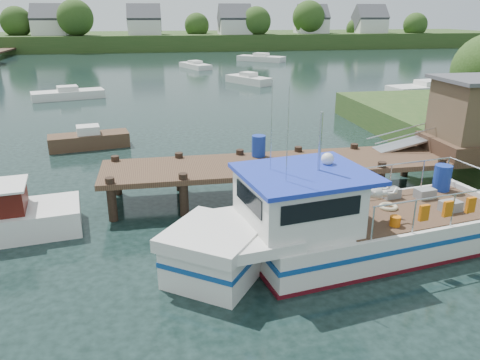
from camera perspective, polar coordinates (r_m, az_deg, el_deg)
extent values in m
plane|color=black|center=(18.65, 2.20, -2.04)|extent=(160.00, 160.00, 0.00)
cube|color=#2F481D|center=(101.12, -8.44, 16.47)|extent=(140.00, 24.00, 3.00)
cylinder|color=#332114|center=(99.02, -25.34, 15.21)|extent=(0.60, 0.60, 4.20)
sphere|color=#2D4A1A|center=(98.92, -25.61, 16.99)|extent=(5.54, 5.54, 5.54)
cylinder|color=#332114|center=(92.95, -19.18, 15.98)|extent=(0.60, 0.60, 4.80)
sphere|color=#2D4A1A|center=(92.84, -19.44, 18.16)|extent=(6.34, 6.34, 6.34)
cylinder|color=#332114|center=(94.08, -12.07, 16.09)|extent=(0.60, 0.60, 3.00)
sphere|color=#2D4A1A|center=(93.97, -12.17, 17.44)|extent=(3.96, 3.96, 3.96)
cylinder|color=#332114|center=(96.43, -5.23, 16.68)|extent=(0.60, 0.60, 3.60)
sphere|color=#2D4A1A|center=(96.33, -5.29, 18.27)|extent=(4.75, 4.75, 4.75)
cylinder|color=#332114|center=(94.12, 1.98, 16.86)|extent=(0.60, 0.60, 4.20)
sphere|color=#2D4A1A|center=(94.02, 2.00, 18.75)|extent=(5.54, 5.54, 5.54)
cylinder|color=#332114|center=(98.92, 8.25, 16.99)|extent=(0.60, 0.60, 4.80)
sphere|color=#2D4A1A|center=(98.82, 8.36, 19.05)|extent=(6.34, 6.34, 6.34)
cylinder|color=#332114|center=(104.74, 13.84, 16.30)|extent=(0.60, 0.60, 3.00)
sphere|color=#2D4A1A|center=(104.65, 13.94, 17.51)|extent=(3.96, 3.96, 3.96)
cylinder|color=#332114|center=(106.10, 20.41, 15.87)|extent=(0.60, 0.60, 3.60)
sphere|color=#2D4A1A|center=(106.00, 20.58, 17.29)|extent=(4.75, 4.75, 4.75)
cube|color=silver|center=(96.67, -22.09, 16.71)|extent=(6.00, 5.00, 3.00)
cube|color=#47474C|center=(96.63, -22.24, 17.82)|extent=(6.20, 5.09, 5.09)
cube|color=silver|center=(93.95, -11.54, 17.65)|extent=(6.00, 5.00, 3.00)
cube|color=#47474C|center=(93.91, -11.62, 18.81)|extent=(6.20, 5.09, 5.09)
cube|color=silver|center=(94.27, -0.64, 18.03)|extent=(6.00, 5.00, 3.00)
cube|color=#47474C|center=(94.23, -0.65, 19.18)|extent=(6.20, 5.09, 5.09)
cube|color=silver|center=(100.12, 8.69, 17.92)|extent=(6.00, 5.00, 3.00)
cube|color=#47474C|center=(100.08, 8.74, 19.01)|extent=(6.20, 5.09, 5.09)
cube|color=silver|center=(103.64, 15.48, 17.52)|extent=(6.00, 5.00, 3.00)
cube|color=#47474C|center=(103.61, 15.58, 18.57)|extent=(6.20, 5.09, 5.09)
cube|color=#473121|center=(18.73, 8.25, 2.09)|extent=(16.00, 3.00, 0.20)
cylinder|color=black|center=(16.90, -15.33, -2.77)|extent=(0.32, 0.32, 1.90)
cylinder|color=black|center=(19.33, -14.77, 0.15)|extent=(0.32, 0.32, 1.90)
cylinder|color=black|center=(16.83, -6.84, -2.27)|extent=(0.32, 0.32, 1.90)
cylinder|color=black|center=(19.27, -7.36, 0.60)|extent=(0.32, 0.32, 1.90)
cylinder|color=black|center=(17.13, 1.53, -1.72)|extent=(0.32, 0.32, 1.90)
cylinder|color=black|center=(19.53, -0.02, 1.03)|extent=(0.32, 0.32, 1.90)
cylinder|color=black|center=(17.78, 9.44, -1.17)|extent=(0.32, 0.32, 1.90)
cylinder|color=black|center=(20.10, 7.01, 1.44)|extent=(0.32, 0.32, 1.90)
cylinder|color=black|center=(18.74, 16.67, -0.65)|extent=(0.32, 0.32, 1.90)
cylinder|color=black|center=(20.96, 13.57, 1.79)|extent=(0.32, 0.32, 1.90)
cylinder|color=black|center=(19.97, 23.10, -0.18)|extent=(0.32, 0.32, 1.90)
cylinder|color=black|center=(22.06, 19.54, 2.09)|extent=(0.32, 0.32, 1.90)
cylinder|color=black|center=(23.39, 24.89, 2.34)|extent=(0.32, 0.32, 1.90)
cube|color=#473121|center=(21.82, 26.08, 3.89)|extent=(3.20, 3.00, 0.60)
cube|color=brown|center=(21.53, 26.64, 7.46)|extent=(2.60, 2.60, 2.40)
cube|color=#47474C|center=(21.34, 27.18, 10.86)|extent=(3.00, 3.00, 0.15)
cube|color=#A5A8AD|center=(21.32, 19.65, 4.29)|extent=(3.34, 0.90, 0.79)
cylinder|color=silver|center=(20.87, 20.34, 5.31)|extent=(3.34, 0.05, 0.76)
cylinder|color=silver|center=(21.54, 19.29, 5.86)|extent=(3.34, 0.05, 0.76)
cube|color=slate|center=(17.45, 6.19, 1.75)|extent=(0.60, 0.40, 0.30)
cube|color=slate|center=(17.93, 9.08, 2.11)|extent=(0.60, 0.40, 0.30)
cylinder|color=#C9600B|center=(18.01, 12.40, 1.94)|extent=(0.30, 0.30, 0.28)
cylinder|color=navy|center=(18.93, 2.29, 4.18)|extent=(0.56, 0.56, 0.85)
cube|color=silver|center=(14.98, 15.95, -6.09)|extent=(8.07, 4.30, 1.18)
cube|color=silver|center=(12.89, -3.23, -9.72)|extent=(3.03, 3.03, 1.18)
cube|color=silver|center=(12.55, -3.30, -6.77)|extent=(3.30, 3.33, 0.36)
cube|color=silver|center=(12.85, 1.10, -6.21)|extent=(2.50, 3.21, 0.31)
cube|color=navy|center=(14.92, 16.00, -5.57)|extent=(8.18, 4.36, 0.14)
cube|color=navy|center=(12.82, -3.24, -9.14)|extent=(3.08, 3.08, 0.14)
cube|color=#4F0B13|center=(15.21, 15.76, -7.91)|extent=(8.18, 4.34, 0.14)
cube|color=#473121|center=(15.46, 19.88, -3.28)|extent=(5.90, 3.64, 0.04)
cube|color=silver|center=(17.46, 26.75, -3.39)|extent=(0.71, 3.06, 1.38)
cube|color=silver|center=(13.12, 6.97, -2.71)|extent=(3.27, 3.10, 1.53)
cube|color=black|center=(11.93, 9.90, -3.64)|extent=(2.22, 0.42, 0.51)
cube|color=black|center=(14.14, 4.61, 0.39)|extent=(2.22, 0.42, 0.51)
cube|color=black|center=(12.46, 1.08, -2.29)|extent=(0.35, 1.82, 0.51)
cube|color=#1D33B4|center=(12.93, 7.93, 0.77)|extent=(3.92, 3.50, 0.12)
cylinder|color=silver|center=(12.86, 9.74, 4.63)|extent=(0.09, 0.09, 1.64)
cylinder|color=silver|center=(11.77, 5.82, 5.46)|extent=(0.03, 0.03, 2.45)
cylinder|color=silver|center=(12.67, 3.83, 6.55)|extent=(0.03, 0.03, 2.45)
sphere|color=silver|center=(13.63, 10.62, 2.53)|extent=(0.42, 0.42, 0.37)
cylinder|color=silver|center=(14.26, 24.32, -1.66)|extent=(5.05, 0.90, 0.04)
cylinder|color=silver|center=(16.25, 17.60, 1.72)|extent=(5.05, 0.90, 0.04)
cylinder|color=silver|center=(12.89, 15.88, -5.15)|extent=(0.05, 0.05, 0.97)
cylinder|color=silver|center=(15.07, 9.76, -0.98)|extent=(0.05, 0.05, 0.97)
cylinder|color=silver|center=(13.67, 20.45, -4.21)|extent=(0.05, 0.05, 0.97)
cylinder|color=silver|center=(15.74, 13.99, -0.38)|extent=(0.05, 0.05, 0.97)
cylinder|color=silver|center=(14.53, 24.49, -3.36)|extent=(0.05, 0.05, 0.97)
cylinder|color=silver|center=(16.49, 17.85, 0.17)|extent=(0.05, 0.05, 0.97)
cylinder|color=silver|center=(17.31, 21.36, 0.67)|extent=(0.05, 0.05, 0.97)
cylinder|color=silver|center=(18.02, 23.96, 1.03)|extent=(0.05, 0.05, 0.97)
cube|color=slate|center=(15.63, 24.26, -2.93)|extent=(0.67, 0.51, 0.33)
cube|color=slate|center=(16.39, 21.61, -1.54)|extent=(0.67, 0.51, 0.33)
cube|color=slate|center=(16.05, 17.91, -1.53)|extent=(0.62, 0.48, 0.33)
cylinder|color=navy|center=(17.25, 23.43, 0.23)|extent=(0.66, 0.66, 0.90)
cylinder|color=#C9600B|center=(14.01, 18.38, -4.81)|extent=(0.35, 0.35, 0.31)
torus|color=#BFB28C|center=(15.21, 17.63, -3.13)|extent=(0.66, 0.66, 0.12)
cube|color=#C9600B|center=(13.82, 21.52, -3.75)|extent=(0.30, 0.15, 0.46)
cube|color=#C9600B|center=(14.35, 24.00, -3.23)|extent=(0.30, 0.15, 0.46)
cube|color=#C9600B|center=(14.91, 26.30, -2.75)|extent=(0.30, 0.15, 0.46)
imported|color=silver|center=(13.84, 15.17, -1.48)|extent=(0.53, 0.72, 1.80)
cube|color=#473121|center=(26.60, -17.91, 4.58)|extent=(4.34, 2.16, 0.76)
cube|color=silver|center=(26.47, -18.04, 5.79)|extent=(1.33, 1.19, 0.49)
cube|color=silver|center=(71.94, 2.58, 14.57)|extent=(6.99, 6.27, 0.76)
cube|color=silver|center=(71.89, 2.59, 15.02)|extent=(2.59, 2.55, 0.49)
cube|color=silver|center=(42.71, -20.21, 9.73)|extent=(6.13, 3.45, 0.68)
cube|color=silver|center=(42.63, -20.29, 10.41)|extent=(1.94, 1.78, 0.44)
cube|color=silver|center=(48.90, 1.04, 12.09)|extent=(4.27, 5.42, 0.74)
cube|color=silver|center=(48.83, 1.05, 12.74)|extent=(1.84, 1.91, 0.47)
cube|color=silver|center=(45.99, 22.03, 10.20)|extent=(7.83, 3.61, 0.75)
cube|color=silver|center=(45.91, 22.13, 10.90)|extent=(2.35, 2.09, 0.49)
cube|color=silver|center=(62.96, -5.48, 13.69)|extent=(3.94, 6.10, 0.62)
cube|color=silver|center=(62.91, -5.49, 14.11)|extent=(1.88, 2.01, 0.40)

